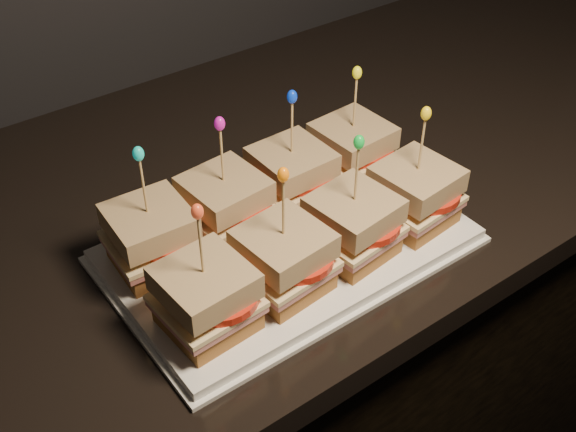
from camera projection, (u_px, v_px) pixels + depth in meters
granite_slab at (148, 234)px, 0.92m from camera, size 2.43×0.67×0.04m
platter at (288, 246)px, 0.86m from camera, size 0.41×0.25×0.02m
platter_rim at (288, 250)px, 0.86m from camera, size 0.42×0.26×0.01m
sandwich_0_bread_bot at (154, 255)px, 0.82m from camera, size 0.09×0.09×0.02m
sandwich_0_ham at (153, 245)px, 0.81m from camera, size 0.10×0.09×0.01m
sandwich_0_cheese at (152, 240)px, 0.80m from camera, size 0.10×0.10×0.01m
sandwich_0_tomato at (163, 234)px, 0.80m from camera, size 0.08×0.08×0.01m
sandwich_0_bread_top at (149, 222)px, 0.79m from camera, size 0.09×0.09×0.03m
sandwich_0_pick at (144, 189)px, 0.76m from camera, size 0.00×0.00×0.09m
sandwich_0_frill at (138, 154)px, 0.73m from camera, size 0.01×0.01×0.02m
sandwich_1_bread_bot at (227, 223)px, 0.86m from camera, size 0.09×0.09×0.02m
sandwich_1_ham at (226, 213)px, 0.85m from camera, size 0.10×0.10×0.01m
sandwich_1_cheese at (226, 208)px, 0.85m from camera, size 0.10×0.10×0.01m
sandwich_1_tomato at (237, 202)px, 0.84m from camera, size 0.08×0.08×0.01m
sandwich_1_bread_top at (224, 190)px, 0.83m from camera, size 0.09×0.09×0.03m
sandwich_1_pick at (222, 158)px, 0.80m from camera, size 0.00×0.00×0.09m
sandwich_1_frill at (220, 124)px, 0.77m from camera, size 0.01×0.01×0.02m
sandwich_2_bread_bot at (292, 194)px, 0.91m from camera, size 0.08×0.08×0.02m
sandwich_2_ham at (292, 184)px, 0.90m from camera, size 0.09×0.09×0.01m
sandwich_2_cheese at (292, 179)px, 0.89m from camera, size 0.09×0.09×0.01m
sandwich_2_tomato at (302, 173)px, 0.89m from camera, size 0.08×0.08×0.01m
sandwich_2_bread_top at (292, 162)px, 0.87m from camera, size 0.09×0.09×0.03m
sandwich_2_pick at (292, 130)px, 0.85m from camera, size 0.00×0.00×0.09m
sandwich_2_frill at (292, 97)px, 0.82m from camera, size 0.01×0.01×0.02m
sandwich_3_bread_bot at (351, 167)px, 0.95m from camera, size 0.09×0.09×0.02m
sandwich_3_ham at (351, 158)px, 0.94m from camera, size 0.10×0.09×0.01m
sandwich_3_cheese at (352, 153)px, 0.94m from camera, size 0.10×0.10×0.01m
sandwich_3_tomato at (362, 147)px, 0.93m from camera, size 0.08×0.08×0.01m
sandwich_3_bread_top at (353, 136)px, 0.92m from camera, size 0.09×0.09×0.03m
sandwich_3_pick at (355, 105)px, 0.89m from camera, size 0.00×0.00×0.09m
sandwich_3_frill at (357, 73)px, 0.86m from camera, size 0.01×0.01×0.02m
sandwich_4_bread_bot at (208, 316)px, 0.74m from camera, size 0.09×0.09×0.02m
sandwich_4_ham at (207, 306)px, 0.73m from camera, size 0.10×0.09×0.01m
sandwich_4_cheese at (206, 301)px, 0.73m from camera, size 0.10×0.10×0.01m
sandwich_4_tomato at (219, 294)px, 0.73m from camera, size 0.08×0.08×0.01m
sandwich_4_bread_top at (204, 282)px, 0.71m from camera, size 0.09×0.09×0.03m
sandwich_4_pick at (201, 249)px, 0.68m from camera, size 0.00×0.00×0.09m
sandwich_4_frill at (197, 212)px, 0.66m from camera, size 0.01×0.01×0.02m
sandwich_5_bread_bot at (284, 278)px, 0.79m from camera, size 0.09×0.09×0.02m
sandwich_5_ham at (284, 267)px, 0.78m from camera, size 0.10×0.10×0.01m
sandwich_5_cheese at (284, 262)px, 0.77m from camera, size 0.10×0.10×0.01m
sandwich_5_tomato at (296, 256)px, 0.77m from camera, size 0.08×0.08×0.01m
sandwich_5_bread_top at (284, 244)px, 0.76m from camera, size 0.09×0.09×0.03m
sandwich_5_pick at (283, 211)px, 0.73m from camera, size 0.00×0.00×0.09m
sandwich_5_frill at (283, 175)px, 0.70m from camera, size 0.01×0.01×0.02m
sandwich_6_bread_bot at (351, 243)px, 0.83m from camera, size 0.09×0.09×0.02m
sandwich_6_ham at (352, 233)px, 0.82m from camera, size 0.10×0.10×0.01m
sandwich_6_cheese at (353, 228)px, 0.82m from camera, size 0.10×0.10×0.01m
sandwich_6_tomato at (364, 222)px, 0.82m from camera, size 0.08×0.08×0.01m
sandwich_6_bread_top at (354, 210)px, 0.80m from camera, size 0.09×0.09×0.03m
sandwich_6_pick at (356, 177)px, 0.77m from camera, size 0.00×0.00×0.09m
sandwich_6_frill at (359, 142)px, 0.75m from camera, size 0.01×0.01×0.02m
sandwich_7_bread_bot at (412, 212)px, 0.88m from camera, size 0.09×0.09×0.02m
sandwich_7_ham at (414, 202)px, 0.87m from camera, size 0.10×0.10×0.01m
sandwich_7_cheese at (414, 197)px, 0.86m from camera, size 0.10×0.10×0.01m
sandwich_7_tomato at (426, 191)px, 0.86m from camera, size 0.08×0.08×0.01m
sandwich_7_bread_top at (417, 179)px, 0.85m from camera, size 0.09×0.09×0.03m
sandwich_7_pick at (421, 148)px, 0.82m from camera, size 0.00×0.00×0.09m
sandwich_7_frill at (426, 113)px, 0.79m from camera, size 0.01×0.01×0.02m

